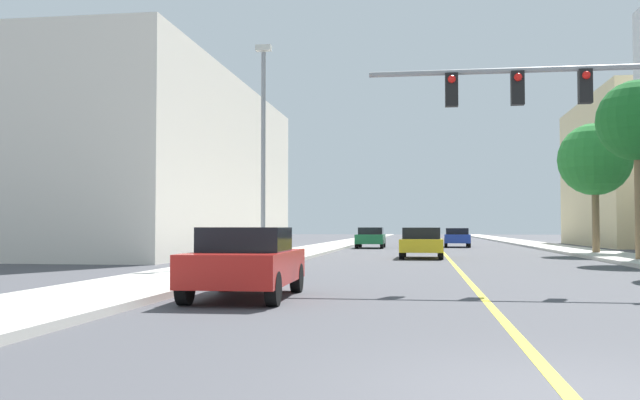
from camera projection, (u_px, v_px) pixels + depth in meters
The scene contains 15 objects.
ground at pixel (440, 249), 47.41m from camera, with size 192.00×192.00×0.00m, color #47474C.
sidewalk_left at pixel (326, 247), 48.53m from camera, with size 3.07×168.00×0.15m, color beige.
sidewalk_right at pixel (559, 248), 46.30m from camera, with size 3.07×168.00×0.15m, color beige.
lane_marking_center at pixel (440, 249), 47.41m from camera, with size 0.16×144.00×0.01m, color yellow.
building_left_near at pixel (105, 169), 41.57m from camera, with size 16.98×27.08×9.82m, color silver.
traffic_signal_mast at pixel (615, 107), 17.04m from camera, with size 9.33×0.36×5.64m.
street_lamp at pixel (263, 142), 24.82m from camera, with size 0.56×0.28×7.80m.
palm_mid at pixel (638, 122), 28.72m from camera, with size 3.33×3.33×7.35m.
palm_far at pixel (595, 160), 36.43m from camera, with size 3.77×3.77×6.73m.
car_yellow at pixel (421, 243), 32.66m from camera, with size 2.00×4.00×1.43m.
car_blue at pixel (457, 237), 51.05m from camera, with size 1.94×4.27×1.39m.
car_silver at pixel (419, 237), 50.65m from camera, with size 1.88×4.51×1.43m.
car_green at pixel (371, 237), 48.80m from camera, with size 1.94×4.15×1.44m.
car_black at pixel (419, 236), 58.75m from camera, with size 1.87×4.22×1.41m.
car_red at pixel (246, 262), 14.28m from camera, with size 1.97×3.97×1.45m.
Camera 1 is at (-1.25, -6.18, 1.44)m, focal length 39.30 mm.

